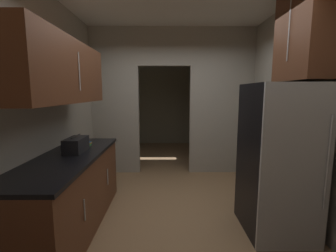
% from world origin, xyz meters
% --- Properties ---
extents(ground, '(20.00, 20.00, 0.00)m').
position_xyz_m(ground, '(0.00, 0.00, 0.00)').
color(ground, '#93704C').
extents(kitchen_partition, '(3.17, 0.12, 2.85)m').
position_xyz_m(kitchen_partition, '(0.05, 1.77, 1.54)').
color(kitchen_partition, '#9E998C').
rests_on(kitchen_partition, ground).
extents(adjoining_room_shell, '(3.17, 2.83, 2.85)m').
position_xyz_m(adjoining_room_shell, '(0.00, 3.66, 1.42)').
color(adjoining_room_shell, gray).
rests_on(adjoining_room_shell, ground).
extents(kitchen_flank_left, '(0.10, 4.27, 2.85)m').
position_xyz_m(kitchen_flank_left, '(-1.64, -0.37, 1.42)').
color(kitchen_flank_left, '#9E998C').
rests_on(kitchen_flank_left, ground).
extents(kitchen_flank_right, '(0.10, 4.27, 2.85)m').
position_xyz_m(kitchen_flank_right, '(1.64, -0.37, 1.42)').
color(kitchen_flank_right, '#9E998C').
rests_on(kitchen_flank_right, ground).
extents(refrigerator, '(0.70, 0.80, 1.71)m').
position_xyz_m(refrigerator, '(1.15, -0.30, 0.86)').
color(refrigerator, black).
rests_on(refrigerator, ground).
extents(lower_cabinet_run, '(0.67, 2.07, 0.89)m').
position_xyz_m(lower_cabinet_run, '(-1.25, -0.25, 0.45)').
color(lower_cabinet_run, brown).
rests_on(lower_cabinet_run, ground).
extents(upper_cabinet_counterside, '(0.36, 1.86, 0.69)m').
position_xyz_m(upper_cabinet_counterside, '(-1.25, -0.25, 1.84)').
color(upper_cabinet_counterside, brown).
extents(upper_cabinet_fridgeside, '(0.36, 0.77, 1.08)m').
position_xyz_m(upper_cabinet_fridgeside, '(1.41, -0.20, 2.28)').
color(upper_cabinet_fridgeside, brown).
extents(boombox, '(0.21, 0.38, 0.20)m').
position_xyz_m(boombox, '(-1.22, -0.07, 0.98)').
color(boombox, black).
rests_on(boombox, lower_cabinet_run).
extents(book_stack, '(0.14, 0.15, 0.06)m').
position_xyz_m(book_stack, '(-1.21, 0.24, 0.92)').
color(book_stack, '#388C47').
rests_on(book_stack, lower_cabinet_run).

